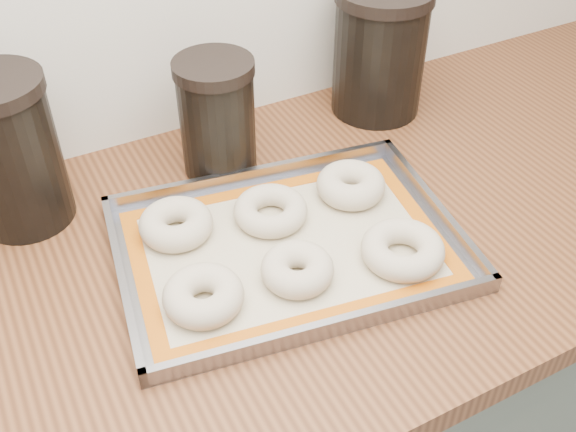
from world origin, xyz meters
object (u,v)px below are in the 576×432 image
bagel_front_right (403,249)px  bagel_back_left (176,224)px  bagel_back_right (351,185)px  canister_mid (217,117)px  baking_tray (288,245)px  bagel_front_left (203,295)px  canister_right (380,51)px  bagel_front_mid (297,269)px  bagel_back_mid (271,211)px  canister_left (10,152)px

bagel_front_right → bagel_back_left: size_ratio=1.09×
bagel_back_right → canister_mid: 0.23m
baking_tray → bagel_front_left: (-0.14, -0.05, 0.02)m
baking_tray → bagel_front_right: size_ratio=4.52×
bagel_back_left → canister_right: (0.44, 0.16, 0.09)m
baking_tray → bagel_front_left: size_ratio=4.98×
bagel_front_mid → canister_mid: (0.01, 0.28, 0.07)m
bagel_back_right → canister_mid: canister_mid is taller
canister_right → baking_tray: bearing=-140.4°
bagel_back_mid → canister_left: size_ratio=0.48×
bagel_front_left → canister_left: bearing=118.6°
bagel_front_mid → bagel_back_right: 0.19m
bagel_front_mid → bagel_back_mid: (0.02, 0.12, -0.00)m
bagel_front_left → bagel_back_right: size_ratio=0.99×
bagel_front_right → canister_left: (-0.42, 0.33, 0.09)m
bagel_front_right → bagel_front_mid: bearing=167.1°
canister_right → bagel_back_mid: bearing=-147.5°
baking_tray → bagel_front_mid: (-0.02, -0.06, 0.02)m
bagel_back_right → canister_left: canister_left is taller
bagel_front_right → canister_right: (0.19, 0.35, 0.09)m
bagel_back_mid → canister_mid: bearing=93.7°
baking_tray → canister_mid: 0.24m
canister_left → canister_right: (0.61, 0.02, -0.00)m
bagel_back_mid → bagel_back_right: (0.13, -0.01, 0.00)m
canister_mid → canister_left: bearing=176.1°
baking_tray → canister_right: bearing=39.6°
bagel_back_mid → canister_left: canister_left is taller
baking_tray → bagel_back_mid: size_ratio=4.79×
bagel_front_left → bagel_back_right: bagel_back_right is taller
bagel_front_mid → bagel_back_right: size_ratio=0.93×
bagel_front_left → bagel_back_mid: (0.15, 0.11, -0.00)m
bagel_back_left → canister_left: bearing=140.4°
bagel_front_left → canister_left: (-0.16, 0.29, 0.09)m
bagel_front_left → bagel_front_right: bearing=-9.7°
canister_right → canister_left: bearing=-178.4°
bagel_front_left → canister_mid: bearing=62.7°
canister_mid → bagel_back_left: bearing=-134.0°
baking_tray → canister_mid: bearing=91.4°
canister_right → bagel_front_mid: bearing=-136.0°
bagel_back_right → canister_mid: size_ratio=0.55×
bagel_front_right → canister_mid: 0.35m
bagel_front_right → canister_right: size_ratio=0.51×
bagel_front_left → canister_right: 0.55m
canister_left → canister_right: canister_left is taller
bagel_front_left → bagel_front_right: 0.27m
bagel_back_left → canister_left: 0.24m
bagel_front_right → bagel_back_mid: bagel_front_right is taller
bagel_front_left → bagel_back_right: bearing=20.5°
bagel_back_mid → canister_right: canister_right is taller
baking_tray → bagel_back_left: bagel_back_left is taller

